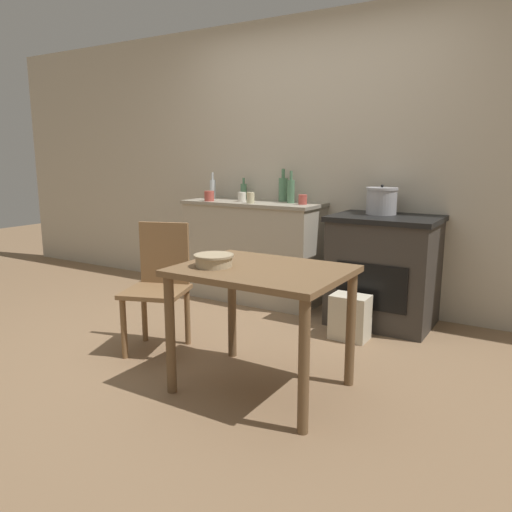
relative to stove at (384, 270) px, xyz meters
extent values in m
plane|color=#896B4C|center=(-0.75, -1.25, -0.44)|extent=(14.00, 14.00, 0.00)
cube|color=beige|center=(-0.75, 0.34, 0.83)|extent=(8.00, 0.07, 2.55)
cube|color=#B2A893|center=(-1.26, 0.06, 0.01)|extent=(1.28, 0.49, 0.90)
cube|color=gray|center=(-1.26, 0.06, 0.47)|extent=(1.31, 0.52, 0.03)
cube|color=#38332D|center=(0.00, 0.00, -0.02)|extent=(0.78, 0.60, 0.84)
cube|color=black|center=(0.00, 0.00, 0.42)|extent=(0.82, 0.64, 0.04)
cube|color=black|center=(0.00, -0.30, -0.07)|extent=(0.55, 0.01, 0.35)
cube|color=brown|center=(-0.24, -1.51, 0.27)|extent=(0.93, 0.72, 0.03)
cylinder|color=brown|center=(-0.65, -1.82, -0.10)|extent=(0.06, 0.06, 0.69)
cylinder|color=brown|center=(0.18, -1.82, -0.10)|extent=(0.06, 0.06, 0.69)
cylinder|color=brown|center=(-0.65, -1.20, -0.10)|extent=(0.06, 0.06, 0.69)
cylinder|color=brown|center=(0.18, -1.20, -0.10)|extent=(0.06, 0.06, 0.69)
cube|color=olive|center=(-1.15, -1.40, -0.01)|extent=(0.51, 0.51, 0.03)
cube|color=olive|center=(-1.21, -1.23, 0.22)|extent=(0.35, 0.15, 0.44)
cylinder|color=olive|center=(-1.25, -1.61, -0.23)|extent=(0.04, 0.04, 0.41)
cylinder|color=olive|center=(-0.94, -1.50, -0.23)|extent=(0.04, 0.04, 0.41)
cylinder|color=olive|center=(-1.36, -1.30, -0.23)|extent=(0.04, 0.04, 0.41)
cylinder|color=olive|center=(-1.05, -1.19, -0.23)|extent=(0.04, 0.04, 0.41)
cube|color=beige|center=(-0.09, -0.48, -0.27)|extent=(0.27, 0.19, 0.33)
cylinder|color=#A8A8AD|center=(-0.07, 0.08, 0.53)|extent=(0.24, 0.24, 0.19)
cylinder|color=#A8A8AD|center=(-0.07, 0.08, 0.64)|extent=(0.25, 0.25, 0.02)
sphere|color=black|center=(-0.07, 0.08, 0.66)|extent=(0.02, 0.02, 0.02)
cylinder|color=tan|center=(-0.49, -1.63, 0.32)|extent=(0.21, 0.21, 0.07)
cylinder|color=tan|center=(-0.49, -1.63, 0.35)|extent=(0.23, 0.23, 0.01)
cylinder|color=#517F5B|center=(-1.03, 0.21, 0.59)|extent=(0.08, 0.08, 0.21)
cylinder|color=#517F5B|center=(-1.03, 0.21, 0.74)|extent=(0.03, 0.03, 0.08)
cylinder|color=#517F5B|center=(-1.47, 0.23, 0.56)|extent=(0.06, 0.06, 0.15)
cylinder|color=#517F5B|center=(-1.47, 0.23, 0.66)|extent=(0.02, 0.02, 0.06)
cylinder|color=#517F5B|center=(-0.89, 0.10, 0.59)|extent=(0.07, 0.07, 0.20)
cylinder|color=#517F5B|center=(-0.89, 0.10, 0.73)|extent=(0.02, 0.02, 0.08)
cylinder|color=silver|center=(-1.78, 0.14, 0.58)|extent=(0.06, 0.06, 0.18)
cylinder|color=silver|center=(-1.78, 0.14, 0.70)|extent=(0.02, 0.02, 0.07)
cylinder|color=#B74C42|center=(-1.63, -0.12, 0.53)|extent=(0.09, 0.09, 0.09)
cylinder|color=beige|center=(-1.18, -0.11, 0.53)|extent=(0.07, 0.07, 0.10)
cylinder|color=#B74C42|center=(-0.75, 0.03, 0.53)|extent=(0.07, 0.07, 0.08)
cylinder|color=silver|center=(-1.34, -0.01, 0.53)|extent=(0.07, 0.07, 0.09)
camera|label=1|loc=(1.15, -3.85, 0.90)|focal=35.00mm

